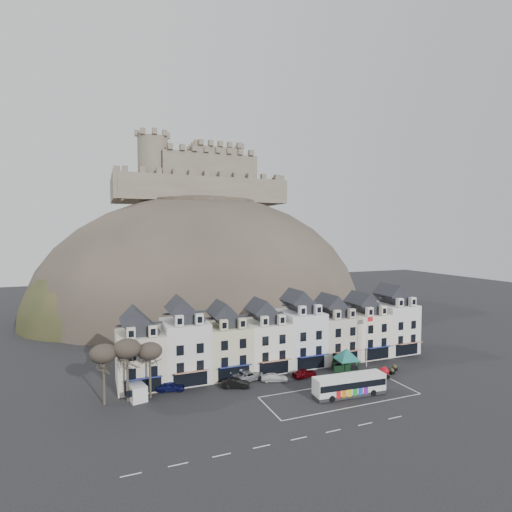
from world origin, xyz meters
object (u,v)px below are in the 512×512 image
(bus_shelter, at_px, (346,354))
(white_van, at_px, (135,390))
(car_black, at_px, (236,383))
(car_white, at_px, (274,377))
(car_charcoal, at_px, (345,365))
(car_silver, at_px, (249,376))
(car_navy, at_px, (170,386))
(car_maroon, at_px, (304,373))
(flagpole, at_px, (367,338))
(red_buoy, at_px, (384,372))
(bus, at_px, (349,384))

(bus_shelter, height_order, white_van, bus_shelter)
(white_van, bearing_deg, car_black, -19.21)
(bus_shelter, xyz_separation_m, car_white, (-12.02, 1.79, -2.76))
(car_charcoal, bearing_deg, car_silver, 109.45)
(white_van, relative_size, car_white, 1.20)
(car_navy, height_order, car_maroon, car_navy)
(flagpole, bearing_deg, car_silver, 175.67)
(red_buoy, distance_m, car_black, 23.70)
(red_buoy, xyz_separation_m, car_maroon, (-11.56, 5.05, -0.25))
(bus, distance_m, car_charcoal, 11.22)
(car_silver, relative_size, car_white, 1.26)
(car_black, xyz_separation_m, car_silver, (2.87, 2.11, 0.06))
(white_van, bearing_deg, bus_shelter, -17.85)
(bus, bearing_deg, bus_shelter, 61.71)
(bus_shelter, height_order, car_black, bus_shelter)
(bus_shelter, relative_size, white_van, 1.35)
(flagpole, distance_m, car_maroon, 13.23)
(car_charcoal, bearing_deg, car_navy, 110.75)
(red_buoy, xyz_separation_m, car_white, (-16.76, 5.27, -0.31))
(bus_shelter, relative_size, red_buoy, 3.77)
(car_navy, bearing_deg, car_white, -82.90)
(flagpole, bearing_deg, car_black, -178.80)
(car_navy, xyz_separation_m, car_black, (9.20, -2.38, -0.01))
(red_buoy, relative_size, white_van, 0.36)
(white_van, height_order, car_white, white_van)
(car_silver, bearing_deg, car_navy, 72.42)
(red_buoy, relative_size, flagpole, 0.20)
(flagpole, bearing_deg, car_navy, 176.77)
(red_buoy, xyz_separation_m, flagpole, (0.93, 5.55, 4.12))
(white_van, bearing_deg, car_navy, -5.33)
(car_navy, bearing_deg, flagpole, -78.26)
(flagpole, relative_size, car_white, 2.11)
(bus, height_order, white_van, bus)
(red_buoy, bearing_deg, white_van, 169.59)
(bus, relative_size, car_silver, 2.03)
(white_van, bearing_deg, car_white, -16.34)
(bus_shelter, xyz_separation_m, car_charcoal, (1.38, 2.37, -2.65))
(red_buoy, relative_size, car_white, 0.43)
(bus_shelter, bearing_deg, car_white, 177.47)
(car_black, xyz_separation_m, car_maroon, (11.60, 0.00, -0.01))
(bus_shelter, distance_m, car_silver, 16.20)
(car_white, bearing_deg, car_black, 112.77)
(car_black, xyz_separation_m, car_charcoal, (19.80, 0.80, 0.03))
(car_maroon, bearing_deg, car_charcoal, -91.12)
(flagpole, bearing_deg, car_white, -179.10)
(flagpole, bearing_deg, white_van, 178.05)
(red_buoy, height_order, white_van, white_van)
(bus, bearing_deg, car_black, 151.61)
(bus_shelter, distance_m, car_maroon, 7.50)
(flagpole, xyz_separation_m, car_charcoal, (-4.28, 0.30, -4.32))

